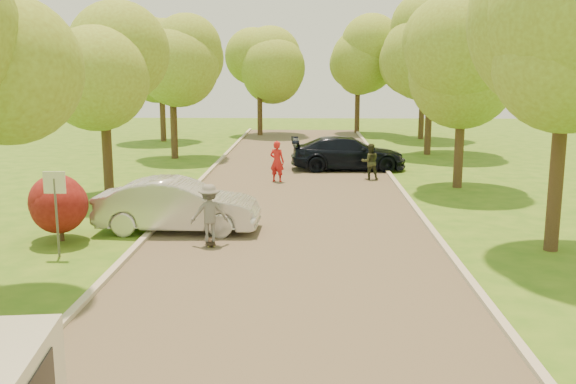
# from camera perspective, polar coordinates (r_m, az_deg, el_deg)

# --- Properties ---
(ground) EXTENTS (100.00, 100.00, 0.00)m
(ground) POSITION_cam_1_polar(r_m,az_deg,el_deg) (12.29, -0.48, -11.39)
(ground) COLOR #336518
(ground) RESTS_ON ground
(road) EXTENTS (8.00, 60.00, 0.01)m
(road) POSITION_cam_1_polar(r_m,az_deg,el_deg) (19.91, 0.46, -2.60)
(road) COLOR #4C4438
(road) RESTS_ON ground
(curb_left) EXTENTS (0.18, 60.00, 0.12)m
(curb_left) POSITION_cam_1_polar(r_m,az_deg,el_deg) (20.40, -10.99, -2.32)
(curb_left) COLOR #B2AD9E
(curb_left) RESTS_ON ground
(curb_right) EXTENTS (0.18, 60.00, 0.12)m
(curb_right) POSITION_cam_1_polar(r_m,az_deg,el_deg) (20.21, 12.03, -2.48)
(curb_right) COLOR #B2AD9E
(curb_right) RESTS_ON ground
(street_sign) EXTENTS (0.55, 0.06, 2.17)m
(street_sign) POSITION_cam_1_polar(r_m,az_deg,el_deg) (16.87, -19.98, -0.33)
(street_sign) COLOR #59595E
(street_sign) RESTS_ON ground
(red_shrub) EXTENTS (1.70, 1.70, 1.95)m
(red_shrub) POSITION_cam_1_polar(r_m,az_deg,el_deg) (18.51, -19.63, -0.82)
(red_shrub) COLOR #382619
(red_shrub) RESTS_ON ground
(tree_l_midb) EXTENTS (4.30, 4.20, 6.62)m
(tree_l_midb) POSITION_cam_1_polar(r_m,az_deg,el_deg) (24.47, -15.71, 10.34)
(tree_l_midb) COLOR #382619
(tree_l_midb) RESTS_ON ground
(tree_l_far) EXTENTS (4.92, 4.80, 7.79)m
(tree_l_far) POSITION_cam_1_polar(r_m,az_deg,el_deg) (34.06, -9.97, 12.12)
(tree_l_far) COLOR #382619
(tree_l_far) RESTS_ON ground
(tree_r_midb) EXTENTS (4.51, 4.40, 7.01)m
(tree_r_midb) POSITION_cam_1_polar(r_m,az_deg,el_deg) (26.08, 15.75, 11.00)
(tree_r_midb) COLOR #382619
(tree_r_midb) RESTS_ON ground
(tree_r_far) EXTENTS (5.33, 5.20, 8.34)m
(tree_r_far) POSITION_cam_1_polar(r_m,az_deg,el_deg) (36.01, 13.01, 12.51)
(tree_r_far) COLOR #382619
(tree_r_far) RESTS_ON ground
(tree_bg_a) EXTENTS (5.12, 5.00, 7.72)m
(tree_bg_a) POSITION_cam_1_polar(r_m,az_deg,el_deg) (42.38, -10.96, 11.61)
(tree_bg_a) COLOR #382619
(tree_bg_a) RESTS_ON ground
(tree_bg_b) EXTENTS (5.12, 5.00, 7.95)m
(tree_bg_b) POSITION_cam_1_polar(r_m,az_deg,el_deg) (44.05, 12.27, 11.82)
(tree_bg_b) COLOR #382619
(tree_bg_b) RESTS_ON ground
(tree_bg_c) EXTENTS (4.92, 4.80, 7.33)m
(tree_bg_c) POSITION_cam_1_polar(r_m,az_deg,el_deg) (45.47, -2.28, 11.37)
(tree_bg_c) COLOR #382619
(tree_bg_c) RESTS_ON ground
(tree_bg_d) EXTENTS (5.12, 5.00, 7.72)m
(tree_bg_d) POSITION_cam_1_polar(r_m,az_deg,el_deg) (47.51, 6.54, 11.64)
(tree_bg_d) COLOR #382619
(tree_bg_d) RESTS_ON ground
(silver_sedan) EXTENTS (4.71, 1.72, 1.54)m
(silver_sedan) POSITION_cam_1_polar(r_m,az_deg,el_deg) (18.82, -9.73, -1.18)
(silver_sedan) COLOR silver
(silver_sedan) RESTS_ON ground
(dark_sedan) EXTENTS (5.42, 2.41, 1.54)m
(dark_sedan) POSITION_cam_1_polar(r_m,az_deg,el_deg) (30.06, 5.36, 3.44)
(dark_sedan) COLOR black
(dark_sedan) RESTS_ON ground
(longboard) EXTENTS (0.41, 0.83, 0.09)m
(longboard) POSITION_cam_1_polar(r_m,az_deg,el_deg) (17.40, -6.94, -4.41)
(longboard) COLOR black
(longboard) RESTS_ON ground
(skateboarder) EXTENTS (1.12, 0.81, 1.56)m
(skateboarder) POSITION_cam_1_polar(r_m,az_deg,el_deg) (17.20, -7.00, -1.86)
(skateboarder) COLOR slate
(skateboarder) RESTS_ON longboard
(person_striped) EXTENTS (0.73, 0.61, 1.72)m
(person_striped) POSITION_cam_1_polar(r_m,az_deg,el_deg) (26.65, -0.98, 2.72)
(person_striped) COLOR red
(person_striped) RESTS_ON ground
(person_olive) EXTENTS (0.83, 0.69, 1.55)m
(person_olive) POSITION_cam_1_polar(r_m,az_deg,el_deg) (27.43, 7.30, 2.68)
(person_olive) COLOR #2B2F1C
(person_olive) RESTS_ON ground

